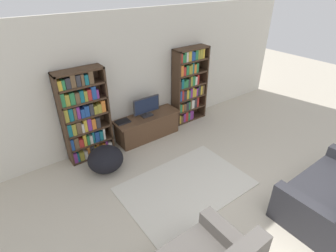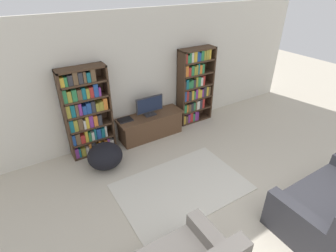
# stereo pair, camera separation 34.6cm
# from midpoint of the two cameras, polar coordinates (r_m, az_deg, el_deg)

# --- Properties ---
(wall_back) EXTENTS (8.80, 0.06, 2.60)m
(wall_back) POSITION_cam_midpoint_polar(r_m,az_deg,el_deg) (5.47, -4.98, 10.54)
(wall_back) COLOR silver
(wall_back) RESTS_ON ground_plane
(bookshelf_left) EXTENTS (0.86, 0.30, 1.75)m
(bookshelf_left) POSITION_cam_midpoint_polar(r_m,az_deg,el_deg) (5.09, -15.54, 2.61)
(bookshelf_left) COLOR #422D1E
(bookshelf_left) RESTS_ON ground_plane
(bookshelf_right) EXTENTS (0.86, 0.30, 1.75)m
(bookshelf_right) POSITION_cam_midpoint_polar(r_m,az_deg,el_deg) (6.15, 7.23, 8.65)
(bookshelf_right) COLOR #422D1E
(bookshelf_right) RESTS_ON ground_plane
(tv_stand) EXTENTS (1.45, 0.48, 0.52)m
(tv_stand) POSITION_cam_midpoint_polar(r_m,az_deg,el_deg) (5.72, -2.10, 0.07)
(tv_stand) COLOR brown
(tv_stand) RESTS_ON ground_plane
(television) EXTENTS (0.61, 0.16, 0.42)m
(television) POSITION_cam_midpoint_polar(r_m,az_deg,el_deg) (5.50, -2.22, 4.41)
(television) COLOR #2D2D33
(television) RESTS_ON tv_stand
(laptop) EXTENTS (0.29, 0.21, 0.03)m
(laptop) POSITION_cam_midpoint_polar(r_m,az_deg,el_deg) (5.42, -7.49, 1.31)
(laptop) COLOR #28282D
(laptop) RESTS_ON tv_stand
(area_rug) EXTENTS (2.13, 1.41, 0.02)m
(area_rug) POSITION_cam_midpoint_polar(r_m,az_deg,el_deg) (4.57, 5.25, -13.13)
(area_rug) COLOR beige
(area_rug) RESTS_ON ground_plane
(beanbag_ottoman) EXTENTS (0.64, 0.64, 0.46)m
(beanbag_ottoman) POSITION_cam_midpoint_polar(r_m,az_deg,el_deg) (4.95, -11.58, -6.44)
(beanbag_ottoman) COLOR black
(beanbag_ottoman) RESTS_ON ground_plane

